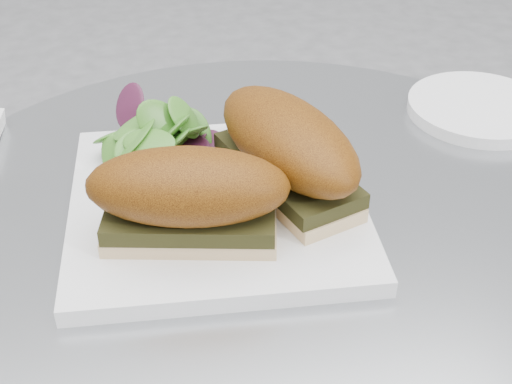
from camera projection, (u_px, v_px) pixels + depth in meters
plate at (217, 204)px, 0.63m from camera, size 0.29×0.29×0.02m
sandwich_left at (188, 196)px, 0.56m from camera, size 0.17×0.11×0.08m
sandwich_right at (288, 147)px, 0.62m from camera, size 0.13×0.19×0.08m
salad at (163, 134)px, 0.67m from camera, size 0.12×0.12×0.05m
saucer at (479, 108)px, 0.78m from camera, size 0.16×0.16×0.01m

